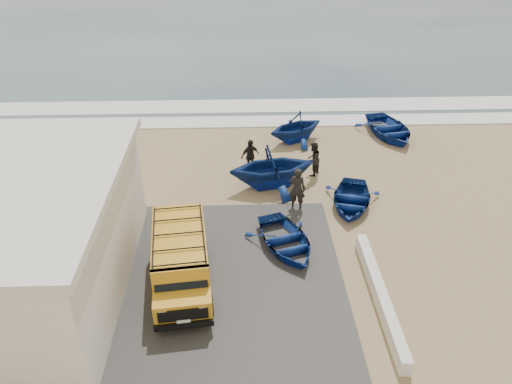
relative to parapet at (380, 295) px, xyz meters
name	(u,v)px	position (x,y,z in m)	size (l,w,h in m)	color
ground	(229,249)	(-5.00, 3.00, -0.28)	(160.00, 160.00, 0.00)	#A1875E
slab	(171,285)	(-7.00, 1.00, -0.25)	(12.00, 10.00, 0.05)	#3D3A38
surf_line	(231,122)	(-5.00, 15.00, -0.25)	(180.00, 1.60, 0.06)	white
surf_wash	(232,106)	(-5.00, 17.50, -0.26)	(180.00, 2.20, 0.04)	white
parapet	(380,295)	(0.00, 0.00, 0.00)	(0.35, 6.00, 0.55)	silver
van	(181,259)	(-6.59, 1.16, 0.78)	(2.32, 4.77, 1.97)	gold
boat_near_left	(285,241)	(-2.87, 2.97, 0.09)	(2.49, 3.49, 0.72)	navy
boat_near_right	(351,199)	(0.19, 5.80, 0.08)	(2.43, 3.40, 0.70)	navy
boat_mid_left	(272,166)	(-3.09, 7.62, 0.75)	(3.36, 3.89, 2.05)	navy
boat_far_left	(296,127)	(-1.52, 12.38, 0.57)	(2.76, 3.20, 1.69)	navy
boat_far_right	(389,129)	(3.69, 12.85, 0.15)	(2.91, 4.08, 0.84)	navy
fisherman_front	(297,189)	(-2.16, 5.74, 0.69)	(0.70, 0.46, 1.93)	black
fisherman_middle	(313,159)	(-1.10, 8.62, 0.56)	(0.81, 0.63, 1.67)	black
fisherman_back	(250,156)	(-4.05, 9.05, 0.56)	(0.98, 0.41, 1.67)	black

